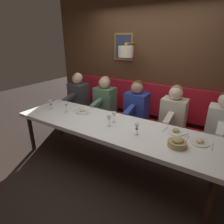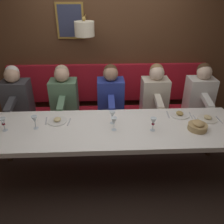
% 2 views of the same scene
% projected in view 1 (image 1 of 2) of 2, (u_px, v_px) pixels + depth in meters
% --- Properties ---
extents(ground_plane, '(12.00, 12.00, 0.00)m').
position_uv_depth(ground_plane, '(110.00, 165.00, 3.06)').
color(ground_plane, black).
extents(dining_table, '(0.90, 3.12, 0.74)m').
position_uv_depth(dining_table, '(110.00, 128.00, 2.81)').
color(dining_table, white).
rests_on(dining_table, ground_plane).
extents(banquette_bench, '(0.52, 3.32, 0.45)m').
position_uv_depth(banquette_bench, '(134.00, 131.00, 3.68)').
color(banquette_bench, red).
rests_on(banquette_bench, ground_plane).
extents(back_wall_panel, '(0.59, 4.52, 2.90)m').
position_uv_depth(back_wall_panel, '(149.00, 69.00, 3.71)').
color(back_wall_panel, '#51331E').
rests_on(back_wall_panel, ground_plane).
extents(diner_nearest, '(0.60, 0.40, 0.79)m').
position_uv_depth(diner_nearest, '(222.00, 119.00, 2.76)').
color(diner_nearest, white).
rests_on(diner_nearest, banquette_bench).
extents(diner_near, '(0.60, 0.40, 0.79)m').
position_uv_depth(diner_near, '(174.00, 110.00, 3.11)').
color(diner_near, beige).
rests_on(diner_near, banquette_bench).
extents(diner_middle, '(0.60, 0.40, 0.79)m').
position_uv_depth(diner_middle, '(137.00, 103.00, 3.44)').
color(diner_middle, '#283893').
rests_on(diner_middle, banquette_bench).
extents(diner_far, '(0.60, 0.40, 0.79)m').
position_uv_depth(diner_far, '(105.00, 97.00, 3.79)').
color(diner_far, '#567A5B').
rests_on(diner_far, banquette_bench).
extents(diner_farthest, '(0.60, 0.40, 0.79)m').
position_uv_depth(diner_farthest, '(78.00, 92.00, 4.13)').
color(diner_farthest, '#3D3D42').
rests_on(diner_farthest, banquette_bench).
extents(place_setting_0, '(0.24, 0.31, 0.05)m').
position_uv_depth(place_setting_0, '(200.00, 142.00, 2.28)').
color(place_setting_0, silver).
rests_on(place_setting_0, dining_table).
extents(place_setting_1, '(0.24, 0.32, 0.05)m').
position_uv_depth(place_setting_1, '(176.00, 132.00, 2.54)').
color(place_setting_1, white).
rests_on(place_setting_1, dining_table).
extents(place_setting_2, '(0.24, 0.32, 0.05)m').
position_uv_depth(place_setting_2, '(82.00, 111.00, 3.23)').
color(place_setting_2, silver).
rests_on(place_setting_2, dining_table).
extents(wine_glass_0, '(0.07, 0.07, 0.16)m').
position_uv_depth(wine_glass_0, '(51.00, 103.00, 3.34)').
color(wine_glass_0, silver).
rests_on(wine_glass_0, dining_table).
extents(wine_glass_1, '(0.07, 0.07, 0.16)m').
position_uv_depth(wine_glass_1, '(109.00, 119.00, 2.68)').
color(wine_glass_1, silver).
rests_on(wine_glass_1, dining_table).
extents(wine_glass_2, '(0.07, 0.07, 0.16)m').
position_uv_depth(wine_glass_2, '(66.00, 106.00, 3.20)').
color(wine_glass_2, silver).
rests_on(wine_glass_2, dining_table).
extents(wine_glass_3, '(0.07, 0.07, 0.16)m').
position_uv_depth(wine_glass_3, '(137.00, 127.00, 2.44)').
color(wine_glass_3, silver).
rests_on(wine_glass_3, dining_table).
extents(wine_glass_4, '(0.07, 0.07, 0.16)m').
position_uv_depth(wine_glass_4, '(114.00, 115.00, 2.81)').
color(wine_glass_4, silver).
rests_on(wine_glass_4, dining_table).
extents(bread_bowl, '(0.22, 0.22, 0.12)m').
position_uv_depth(bread_bowl, '(177.00, 143.00, 2.20)').
color(bread_bowl, tan).
rests_on(bread_bowl, dining_table).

